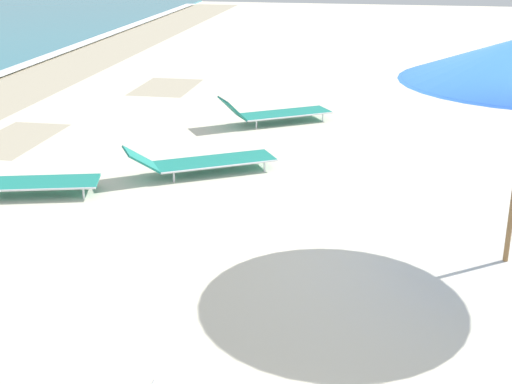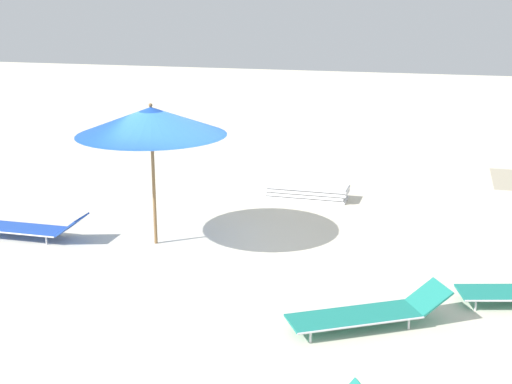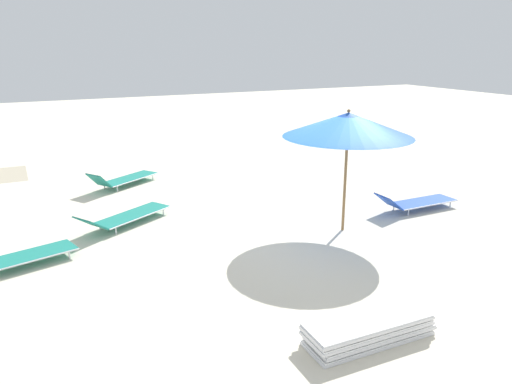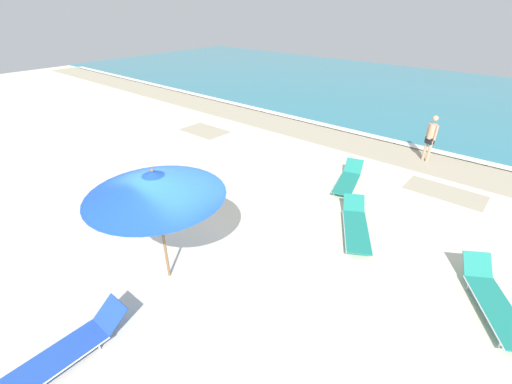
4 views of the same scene
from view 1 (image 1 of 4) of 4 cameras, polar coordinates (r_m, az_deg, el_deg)
The scene contains 4 objects.
ground_plane at distance 8.66m, azimuth 13.91°, elevation -5.39°, with size 60.00×60.00×0.16m.
sun_lounger_under_umbrella at distance 14.04m, azimuth 1.47°, elevation 6.38°, with size 1.70×2.20×0.58m.
sun_lounger_beside_umbrella at distance 10.70m, azimuth -18.10°, elevation 0.89°, with size 1.12×2.15×0.56m.
sun_lounger_near_water_right at distance 11.10m, azimuth -4.44°, elevation 2.50°, with size 1.70×2.32×0.50m.
Camera 1 is at (-7.82, 0.70, 3.58)m, focal length 50.00 mm.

